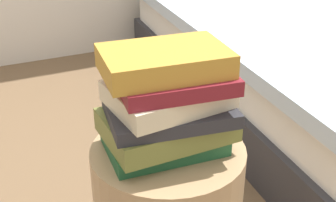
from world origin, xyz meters
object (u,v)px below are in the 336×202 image
(book_charcoal, at_px, (171,111))
(book_ochre, at_px, (165,61))
(book_cream, at_px, (168,95))
(book_maroon, at_px, (173,78))
(book_forest, at_px, (164,141))
(book_olive, at_px, (165,125))
(bed, at_px, (328,53))

(book_charcoal, bearing_deg, book_ochre, -176.64)
(book_cream, bearing_deg, book_maroon, -32.34)
(book_forest, bearing_deg, book_charcoal, -51.82)
(book_forest, height_order, book_olive, book_olive)
(bed, xyz_separation_m, book_olive, (-1.30, -0.82, 0.33))
(book_olive, bearing_deg, book_forest, 167.61)
(bed, relative_size, book_maroon, 8.68)
(book_charcoal, height_order, book_maroon, book_maroon)
(bed, height_order, book_cream, book_cream)
(bed, distance_m, book_ochre, 1.63)
(book_forest, distance_m, book_ochre, 0.21)
(book_maroon, bearing_deg, bed, 40.09)
(bed, relative_size, book_olive, 7.49)
(bed, xyz_separation_m, book_forest, (-1.30, -0.82, 0.28))
(book_maroon, relative_size, book_ochre, 0.93)
(book_olive, distance_m, book_cream, 0.08)
(book_maroon, bearing_deg, book_ochre, -176.57)
(bed, height_order, book_charcoal, bed)
(bed, relative_size, book_forest, 7.99)
(book_forest, bearing_deg, book_ochre, -102.74)
(book_olive, distance_m, book_charcoal, 0.05)
(bed, xyz_separation_m, book_maroon, (-1.29, -0.84, 0.45))
(book_forest, height_order, book_charcoal, book_charcoal)
(book_ochre, bearing_deg, book_cream, 28.92)
(bed, height_order, book_forest, bed)
(book_charcoal, height_order, book_ochre, book_ochre)
(book_forest, xyz_separation_m, book_cream, (0.00, -0.01, 0.13))
(book_olive, bearing_deg, book_charcoal, -62.42)
(book_olive, distance_m, book_maroon, 0.12)
(bed, bearing_deg, book_maroon, -142.48)
(book_cream, distance_m, book_maroon, 0.04)
(book_charcoal, bearing_deg, book_cream, 149.68)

